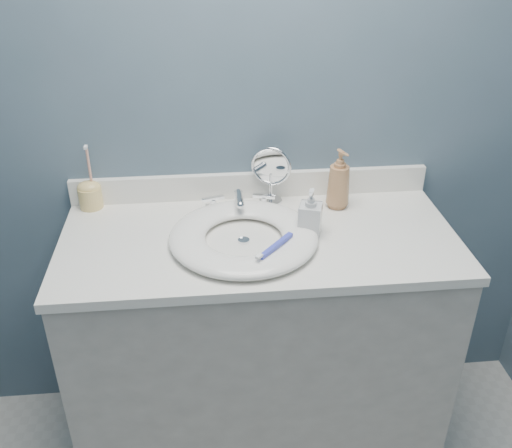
{
  "coord_description": "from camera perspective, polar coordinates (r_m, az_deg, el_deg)",
  "views": [
    {
      "loc": [
        -0.16,
        -0.52,
        1.79
      ],
      "look_at": [
        -0.01,
        0.94,
        0.94
      ],
      "focal_mm": 40.0,
      "sensor_mm": 36.0,
      "label": 1
    }
  ],
  "objects": [
    {
      "name": "back_wall",
      "position": [
        1.87,
        -0.55,
        11.67
      ],
      "size": [
        2.2,
        0.02,
        2.4
      ],
      "primitive_type": "cube",
      "color": "#465B6A",
      "rests_on": "ground"
    },
    {
      "name": "soap_bottle_clear",
      "position": [
        1.74,
        5.46,
        1.16
      ],
      "size": [
        0.09,
        0.09,
        0.15
      ],
      "primitive_type": "imported",
      "rotation": [
        0.0,
        0.0,
        -0.32
      ],
      "color": "silver",
      "rests_on": "countertop"
    },
    {
      "name": "soap_bottle_amber",
      "position": [
        1.89,
        8.29,
        4.46
      ],
      "size": [
        0.1,
        0.1,
        0.2
      ],
      "primitive_type": "imported",
      "rotation": [
        0.0,
        0.0,
        0.37
      ],
      "color": "#AA774D",
      "rests_on": "countertop"
    },
    {
      "name": "backsplash",
      "position": [
        1.96,
        -0.48,
        3.91
      ],
      "size": [
        1.22,
        0.02,
        0.09
      ],
      "primitive_type": "cube",
      "color": "white",
      "rests_on": "countertop"
    },
    {
      "name": "vanity_cabinet",
      "position": [
        2.03,
        0.27,
        -12.24
      ],
      "size": [
        1.2,
        0.55,
        0.85
      ],
      "primitive_type": "cube",
      "color": "beige",
      "rests_on": "ground"
    },
    {
      "name": "toothbrush_lying",
      "position": [
        1.62,
        1.9,
        -2.27
      ],
      "size": [
        0.12,
        0.14,
        0.02
      ],
      "rotation": [
        0.0,
        0.0,
        0.86
      ],
      "color": "#3741C4",
      "rests_on": "basin"
    },
    {
      "name": "basin",
      "position": [
        1.71,
        -1.25,
        -1.25
      ],
      "size": [
        0.45,
        0.45,
        0.04
      ],
      "primitive_type": null,
      "color": "white",
      "rests_on": "countertop"
    },
    {
      "name": "toothbrush_holder",
      "position": [
        1.97,
        -16.27,
        2.94
      ],
      "size": [
        0.08,
        0.08,
        0.22
      ],
      "rotation": [
        0.0,
        0.0,
        0.25
      ],
      "color": "#E8C674",
      "rests_on": "countertop"
    },
    {
      "name": "makeup_mirror",
      "position": [
        1.9,
        1.51,
        5.17
      ],
      "size": [
        0.13,
        0.08,
        0.2
      ],
      "rotation": [
        0.0,
        0.0,
        -0.34
      ],
      "color": "silver",
      "rests_on": "countertop"
    },
    {
      "name": "countertop",
      "position": [
        1.76,
        0.31,
        -1.6
      ],
      "size": [
        1.22,
        0.57,
        0.03
      ],
      "primitive_type": "cube",
      "color": "white",
      "rests_on": "vanity_cabinet"
    },
    {
      "name": "faucet",
      "position": [
        1.88,
        -1.73,
        2.09
      ],
      "size": [
        0.25,
        0.13,
        0.07
      ],
      "color": "silver",
      "rests_on": "countertop"
    },
    {
      "name": "drain",
      "position": [
        1.72,
        -1.24,
        -1.67
      ],
      "size": [
        0.04,
        0.04,
        0.01
      ],
      "primitive_type": "cylinder",
      "color": "silver",
      "rests_on": "countertop"
    }
  ]
}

